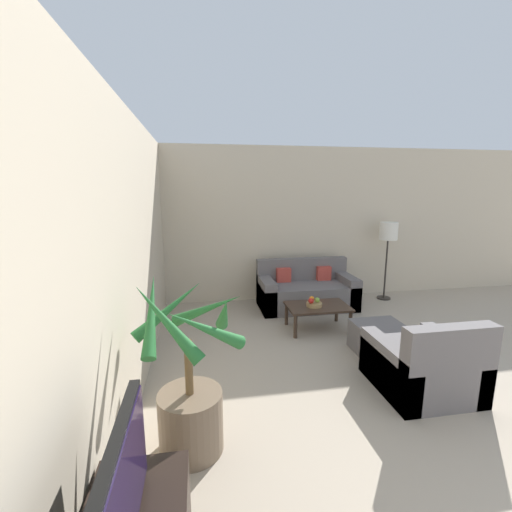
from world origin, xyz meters
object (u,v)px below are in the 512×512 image
(apple_green, at_px, (317,300))
(ottoman, at_px, (379,339))
(orange_fruit, at_px, (312,299))
(apple_red, at_px, (311,301))
(coffee_table, at_px, (318,309))
(potted_palm, at_px, (190,395))
(floor_lamp, at_px, (388,235))
(fruit_bowl, at_px, (314,304))
(sofa_loveseat, at_px, (306,291))
(armchair, at_px, (423,366))

(apple_green, height_order, ottoman, apple_green)
(apple_green, bearing_deg, orange_fruit, 132.42)
(apple_red, height_order, orange_fruit, apple_red)
(coffee_table, distance_m, ottoman, 0.96)
(potted_palm, height_order, floor_lamp, floor_lamp)
(floor_lamp, bearing_deg, ottoman, -121.36)
(coffee_table, relative_size, orange_fruit, 12.10)
(floor_lamp, height_order, orange_fruit, floor_lamp)
(potted_palm, height_order, fruit_bowl, potted_palm)
(fruit_bowl, xyz_separation_m, apple_red, (-0.06, -0.03, 0.07))
(sofa_loveseat, relative_size, orange_fruit, 22.11)
(potted_palm, bearing_deg, fruit_bowl, 50.18)
(fruit_bowl, height_order, armchair, armchair)
(sofa_loveseat, distance_m, fruit_bowl, 0.98)
(coffee_table, bearing_deg, apple_red, -157.11)
(ottoman, bearing_deg, orange_fruit, 124.12)
(armchair, bearing_deg, ottoman, 90.56)
(floor_lamp, height_order, apple_red, floor_lamp)
(apple_red, bearing_deg, sofa_loveseat, 75.65)
(sofa_loveseat, relative_size, coffee_table, 1.83)
(armchair, bearing_deg, coffee_table, 107.41)
(coffee_table, xyz_separation_m, orange_fruit, (-0.08, 0.04, 0.14))
(coffee_table, bearing_deg, ottoman, -58.31)
(apple_red, xyz_separation_m, armchair, (0.63, -1.58, -0.19))
(fruit_bowl, distance_m, apple_green, 0.08)
(sofa_loveseat, height_order, orange_fruit, sofa_loveseat)
(floor_lamp, bearing_deg, sofa_loveseat, -173.37)
(armchair, bearing_deg, fruit_bowl, 109.62)
(orange_fruit, xyz_separation_m, armchair, (0.59, -1.67, -0.18))
(coffee_table, height_order, apple_green, apple_green)
(floor_lamp, xyz_separation_m, apple_green, (-1.69, -1.13, -0.73))
(potted_palm, bearing_deg, armchair, 10.34)
(apple_red, relative_size, ottoman, 0.13)
(apple_red, bearing_deg, apple_green, 15.04)
(apple_red, bearing_deg, coffee_table, 22.89)
(orange_fruit, bearing_deg, sofa_loveseat, 76.79)
(coffee_table, distance_m, fruit_bowl, 0.10)
(orange_fruit, xyz_separation_m, ottoman, (0.58, -0.85, -0.26))
(floor_lamp, distance_m, coffee_table, 2.19)
(apple_green, bearing_deg, floor_lamp, 33.82)
(floor_lamp, height_order, coffee_table, floor_lamp)
(apple_red, distance_m, armchair, 1.71)
(sofa_loveseat, height_order, armchair, armchair)
(apple_green, bearing_deg, apple_red, -164.96)
(fruit_bowl, relative_size, apple_red, 2.80)
(potted_palm, bearing_deg, sofa_loveseat, 57.77)
(fruit_bowl, relative_size, apple_green, 3.06)
(armchair, bearing_deg, orange_fruit, 109.39)
(apple_green, height_order, orange_fruit, same)
(fruit_bowl, bearing_deg, sofa_loveseat, 78.57)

